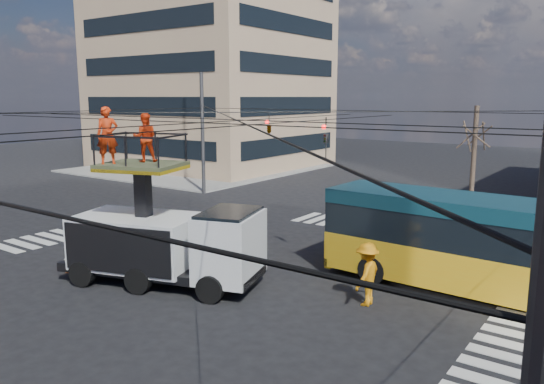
{
  "coord_description": "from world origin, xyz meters",
  "views": [
    {
      "loc": [
        12.16,
        -13.84,
        6.43
      ],
      "look_at": [
        0.14,
        2.93,
        2.71
      ],
      "focal_mm": 35.0,
      "sensor_mm": 36.0,
      "label": 1
    }
  ],
  "objects_px": {
    "worker_ground": "(108,233)",
    "flagger": "(367,274)",
    "traffic_cone": "(69,262)",
    "city_bus": "(520,250)",
    "utility_truck": "(165,228)"
  },
  "relations": [
    {
      "from": "worker_ground",
      "to": "flagger",
      "type": "relative_size",
      "value": 0.85
    },
    {
      "from": "traffic_cone",
      "to": "worker_ground",
      "type": "distance_m",
      "value": 2.49
    },
    {
      "from": "city_bus",
      "to": "flagger",
      "type": "xyz_separation_m",
      "value": [
        -3.78,
        -2.87,
        -0.73
      ]
    },
    {
      "from": "utility_truck",
      "to": "worker_ground",
      "type": "relative_size",
      "value": 4.33
    },
    {
      "from": "flagger",
      "to": "worker_ground",
      "type": "bearing_deg",
      "value": -85.94
    },
    {
      "from": "city_bus",
      "to": "flagger",
      "type": "relative_size",
      "value": 6.38
    },
    {
      "from": "utility_truck",
      "to": "worker_ground",
      "type": "height_order",
      "value": "utility_truck"
    },
    {
      "from": "utility_truck",
      "to": "city_bus",
      "type": "bearing_deg",
      "value": 8.99
    },
    {
      "from": "traffic_cone",
      "to": "worker_ground",
      "type": "relative_size",
      "value": 0.38
    },
    {
      "from": "utility_truck",
      "to": "traffic_cone",
      "type": "xyz_separation_m",
      "value": [
        -3.95,
        -1.2,
        -1.67
      ]
    },
    {
      "from": "traffic_cone",
      "to": "flagger",
      "type": "xyz_separation_m",
      "value": [
        10.48,
        3.49,
        0.67
      ]
    },
    {
      "from": "utility_truck",
      "to": "flagger",
      "type": "distance_m",
      "value": 6.99
    },
    {
      "from": "utility_truck",
      "to": "traffic_cone",
      "type": "height_order",
      "value": "utility_truck"
    },
    {
      "from": "utility_truck",
      "to": "flagger",
      "type": "height_order",
      "value": "utility_truck"
    },
    {
      "from": "traffic_cone",
      "to": "flagger",
      "type": "relative_size",
      "value": 0.33
    }
  ]
}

